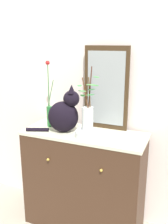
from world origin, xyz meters
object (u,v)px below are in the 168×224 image
mirror_leaning (106,88)px  vase_slim_green (49,110)px  cat_sitting (64,113)px  vase_glass_clear (88,116)px  bowl_porcelain (88,134)px  sideboard (84,180)px

mirror_leaning → vase_slim_green: 0.54m
mirror_leaning → cat_sitting: size_ratio=1.56×
cat_sitting → vase_glass_clear: bearing=-12.9°
cat_sitting → bowl_porcelain: size_ratio=2.32×
bowl_porcelain → vase_glass_clear: (0.00, -0.00, 0.15)m
bowl_porcelain → sideboard: bearing=127.1°
bowl_porcelain → vase_glass_clear: 0.15m
sideboard → mirror_leaning: bearing=55.6°
sideboard → vase_glass_clear: (0.07, -0.09, 0.63)m
sideboard → vase_slim_green: 0.69m
bowl_porcelain → vase_glass_clear: bearing=-41.7°
vase_slim_green → bowl_porcelain: (0.42, -0.13, -0.12)m
cat_sitting → bowl_porcelain: cat_sitting is taller
mirror_leaning → vase_glass_clear: mirror_leaning is taller
mirror_leaning → vase_glass_clear: bearing=-101.2°
cat_sitting → sideboard: bearing=14.1°
vase_slim_green → vase_glass_clear: 0.44m
mirror_leaning → bowl_porcelain: (-0.06, -0.28, -0.33)m
vase_slim_green → vase_glass_clear: (0.42, -0.13, 0.03)m
bowl_porcelain → vase_glass_clear: size_ratio=0.39×
sideboard → cat_sitting: size_ratio=2.30×
cat_sitting → vase_slim_green: (-0.19, 0.08, -0.01)m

